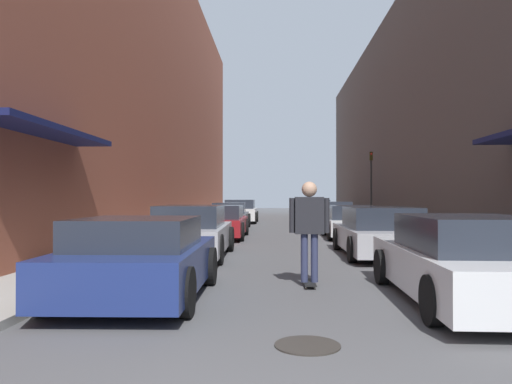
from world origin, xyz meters
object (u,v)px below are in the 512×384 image
object	(u,v)px
parked_car_right_0	(465,261)
parked_car_left_2	(221,222)
parked_car_right_4	(325,213)
parked_car_right_5	(317,210)
parked_car_right_2	(350,222)
traffic_light	(371,180)
manhole_cover	(307,345)
parked_car_left_0	(139,259)
parked_car_left_4	(240,212)
parked_car_left_3	(230,216)
parked_car_left_1	(192,232)
parked_car_right_3	(333,216)
parked_car_right_1	(379,232)
skateboarder	(309,222)

from	to	relation	value
parked_car_right_0	parked_car_left_2	bearing A→B (deg)	113.29
parked_car_right_4	parked_car_right_5	distance (m)	5.29
parked_car_left_2	parked_car_right_4	world-z (taller)	parked_car_left_2
parked_car_right_2	traffic_light	xyz separation A→B (m)	(2.27, 7.62, 1.87)
parked_car_left_2	parked_car_right_5	world-z (taller)	parked_car_right_5
parked_car_left_2	manhole_cover	xyz separation A→B (m)	(2.40, -13.66, -0.60)
parked_car_right_2	parked_car_right_4	xyz separation A→B (m)	(0.09, 10.58, 0.01)
parked_car_left_0	parked_car_left_4	bearing A→B (deg)	90.06
parked_car_left_2	parked_car_left_4	bearing A→B (deg)	90.30
parked_car_right_2	parked_car_right_0	bearing A→B (deg)	-89.97
parked_car_left_0	parked_car_right_2	distance (m)	12.54
traffic_light	manhole_cover	bearing A→B (deg)	-102.48
parked_car_right_0	parked_car_right_4	distance (m)	22.16
parked_car_left_2	parked_car_right_5	xyz separation A→B (m)	(4.96, 16.07, 0.05)
parked_car_left_3	manhole_cover	size ratio (longest dim) A/B	6.61
parked_car_left_4	parked_car_left_0	bearing A→B (deg)	-89.94
parked_car_left_1	parked_car_right_4	distance (m)	17.63
parked_car_right_4	parked_car_right_3	bearing A→B (deg)	-91.42
parked_car_right_4	parked_car_right_2	bearing A→B (deg)	-90.51
parked_car_right_1	traffic_light	xyz separation A→B (m)	(2.32, 13.37, 1.85)
parked_car_left_2	parked_car_right_3	xyz separation A→B (m)	(4.85, 5.35, 0.04)
parked_car_left_3	parked_car_right_4	xyz separation A→B (m)	(5.16, 5.38, -0.02)
traffic_light	parked_car_left_0	bearing A→B (deg)	-110.58
parked_car_right_3	parked_car_right_4	bearing A→B (deg)	88.58
parked_car_right_5	skateboarder	distance (m)	26.30
parked_car_left_3	parked_car_right_4	size ratio (longest dim) A/B	1.02
parked_car_left_1	parked_car_right_4	size ratio (longest dim) A/B	1.03
parked_car_left_4	parked_car_right_2	world-z (taller)	parked_car_left_4
parked_car_left_1	parked_car_left_2	bearing A→B (deg)	89.02
parked_car_right_0	parked_car_right_5	size ratio (longest dim) A/B	1.18
traffic_light	parked_car_right_3	bearing A→B (deg)	-132.99
parked_car_right_1	parked_car_right_4	distance (m)	16.33
parked_car_left_2	parked_car_right_2	distance (m)	4.89
manhole_cover	parked_car_left_2	bearing A→B (deg)	99.97
parked_car_left_1	parked_car_right_0	xyz separation A→B (m)	(5.00, -5.28, -0.03)
parked_car_left_4	parked_car_left_3	bearing A→B (deg)	-91.16
parked_car_left_0	parked_car_right_4	bearing A→B (deg)	77.21
parked_car_left_4	parked_car_right_3	world-z (taller)	parked_car_left_4
parked_car_right_5	parked_car_right_1	bearing A→B (deg)	-90.35
parked_car_right_5	parked_car_right_2	bearing A→B (deg)	-90.26
parked_car_right_3	traffic_light	bearing A→B (deg)	47.01
parked_car_right_0	traffic_light	bearing A→B (deg)	83.29
parked_car_right_2	parked_car_right_5	world-z (taller)	parked_car_right_5
parked_car_left_1	parked_car_right_2	xyz separation A→B (m)	(5.00, 6.30, -0.06)
manhole_cover	parked_car_right_4	bearing A→B (deg)	83.97
skateboarder	manhole_cover	distance (m)	3.72
parked_car_right_5	traffic_light	world-z (taller)	traffic_light
parked_car_left_3	parked_car_right_2	xyz separation A→B (m)	(5.06, -5.20, -0.03)
parked_car_left_3	parked_car_right_5	distance (m)	11.84
parked_car_right_3	skateboarder	size ratio (longest dim) A/B	2.50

